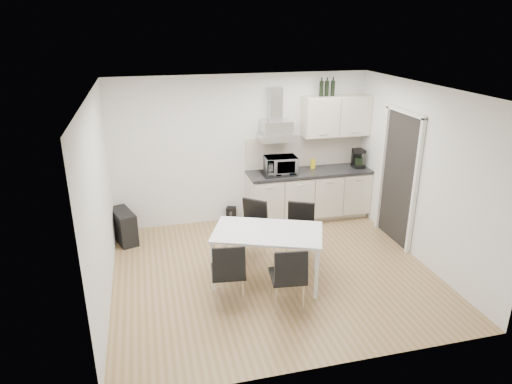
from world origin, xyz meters
TOP-DOWN VIEW (x-y plane):
  - ground at (0.00, 0.00)m, footprint 4.50×4.50m
  - wall_back at (0.00, 2.00)m, footprint 4.50×0.10m
  - wall_front at (0.00, -2.00)m, footprint 4.50×0.10m
  - wall_left at (-2.25, 0.00)m, footprint 0.10×4.00m
  - wall_right at (2.25, 0.00)m, footprint 0.10×4.00m
  - ceiling at (0.00, 0.00)m, footprint 4.50×4.50m
  - doorway at (2.21, 0.55)m, footprint 0.08×1.04m
  - kitchenette at (1.19, 1.73)m, footprint 2.22×0.64m
  - dining_table at (-0.14, -0.18)m, footprint 1.67×1.32m
  - chair_far_left at (-0.22, 0.54)m, footprint 0.66×0.67m
  - chair_far_right at (0.47, 0.25)m, footprint 0.61×0.64m
  - chair_near_left at (-0.76, -0.59)m, footprint 0.50×0.55m
  - chair_near_right at (-0.07, -0.88)m, footprint 0.49×0.55m
  - guitar_amp at (-2.10, 1.55)m, footprint 0.47×0.69m
  - floor_speaker at (-0.24, 1.90)m, footprint 0.21×0.20m

SIDE VIEW (x-z plane):
  - ground at x=0.00m, z-range 0.00..0.00m
  - floor_speaker at x=-0.24m, z-range 0.00..0.27m
  - guitar_amp at x=-2.10m, z-range 0.00..0.53m
  - chair_far_left at x=-0.22m, z-range 0.00..0.88m
  - chair_far_right at x=0.47m, z-range 0.00..0.88m
  - chair_near_left at x=-0.76m, z-range 0.00..0.88m
  - chair_near_right at x=-0.07m, z-range 0.00..0.88m
  - dining_table at x=-0.14m, z-range 0.30..1.05m
  - kitchenette at x=1.19m, z-range -0.43..2.09m
  - doorway at x=2.21m, z-range 0.00..2.10m
  - wall_back at x=0.00m, z-range 0.00..2.60m
  - wall_front at x=0.00m, z-range 0.00..2.60m
  - wall_left at x=-2.25m, z-range 0.00..2.60m
  - wall_right at x=2.25m, z-range 0.00..2.60m
  - ceiling at x=0.00m, z-range 2.60..2.60m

